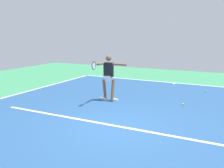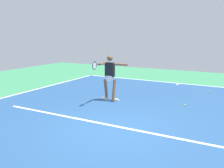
{
  "view_description": "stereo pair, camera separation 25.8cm",
  "coord_description": "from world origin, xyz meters",
  "views": [
    {
      "loc": [
        -2.7,
        5.66,
        2.44
      ],
      "look_at": [
        0.74,
        -1.2,
        0.9
      ],
      "focal_mm": 39.7,
      "sensor_mm": 36.0,
      "label": 1
    },
    {
      "loc": [
        -2.93,
        5.54,
        2.44
      ],
      "look_at": [
        0.74,
        -1.2,
        0.9
      ],
      "focal_mm": 39.7,
      "sensor_mm": 36.0,
      "label": 2
    }
  ],
  "objects": [
    {
      "name": "court_line_centre_mark",
      "position": [
        0.0,
        -6.71,
        0.0
      ],
      "size": [
        0.1,
        0.3,
        0.01
      ],
      "primitive_type": "cube",
      "color": "white",
      "rests_on": "ground_plane"
    },
    {
      "name": "court_surface",
      "position": [
        0.0,
        0.0,
        0.0
      ],
      "size": [
        10.74,
        13.91,
        0.0
      ],
      "primitive_type": "cube",
      "color": "navy",
      "rests_on": "ground_plane"
    },
    {
      "name": "court_line_service",
      "position": [
        0.0,
        -0.07,
        0.0
      ],
      "size": [
        8.06,
        0.1,
        0.01
      ],
      "primitive_type": "cube",
      "color": "white",
      "rests_on": "ground_plane"
    },
    {
      "name": "tennis_ball_centre_court",
      "position": [
        -1.64,
        -5.57,
        0.03
      ],
      "size": [
        0.07,
        0.07,
        0.07
      ],
      "primitive_type": "sphere",
      "color": "#C6E53D",
      "rests_on": "ground_plane"
    },
    {
      "name": "tennis_player",
      "position": [
        1.48,
        -2.36,
        0.98
      ],
      "size": [
        1.06,
        1.18,
        1.71
      ],
      "rotation": [
        0.0,
        0.0,
        0.08
      ],
      "color": "brown",
      "rests_on": "ground_plane"
    },
    {
      "name": "tennis_ball_near_player",
      "position": [
        -1.18,
        -2.94,
        0.03
      ],
      "size": [
        0.07,
        0.07,
        0.07
      ],
      "primitive_type": "sphere",
      "color": "#C6E53D",
      "rests_on": "ground_plane"
    },
    {
      "name": "ground_plane",
      "position": [
        0.0,
        0.0,
        0.0
      ],
      "size": [
        23.24,
        23.24,
        0.0
      ],
      "primitive_type": "plane",
      "color": "#388456"
    },
    {
      "name": "court_line_baseline_near",
      "position": [
        0.0,
        -6.91,
        0.0
      ],
      "size": [
        10.74,
        0.1,
        0.01
      ],
      "primitive_type": "cube",
      "color": "white",
      "rests_on": "ground_plane"
    }
  ]
}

